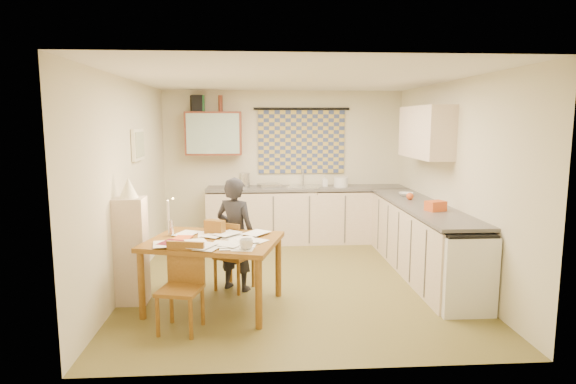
{
  "coord_description": "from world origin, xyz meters",
  "views": [
    {
      "loc": [
        -0.47,
        -5.87,
        2.0
      ],
      "look_at": [
        -0.06,
        0.2,
        1.1
      ],
      "focal_mm": 30.0,
      "sensor_mm": 36.0,
      "label": 1
    }
  ],
  "objects": [
    {
      "name": "wall_back",
      "position": [
        0.0,
        2.26,
        1.25
      ],
      "size": [
        4.0,
        0.02,
        2.5
      ],
      "primitive_type": "cube",
      "color": "beige",
      "rests_on": "floor"
    },
    {
      "name": "wall_cabinet_glass",
      "position": [
        -1.15,
        1.91,
        1.8
      ],
      "size": [
        0.84,
        0.02,
        0.64
      ],
      "primitive_type": "cube",
      "color": "#99B2A5",
      "rests_on": "wall_back"
    },
    {
      "name": "upper_cabinet_right",
      "position": [
        1.83,
        0.55,
        1.85
      ],
      "size": [
        0.34,
        1.3,
        0.7
      ],
      "primitive_type": "cube",
      "color": "beige",
      "rests_on": "wall_right"
    },
    {
      "name": "bottle_green",
      "position": [
        -1.32,
        2.08,
        2.28
      ],
      "size": [
        0.08,
        0.08,
        0.26
      ],
      "primitive_type": "cylinder",
      "rotation": [
        0.0,
        0.0,
        0.08
      ],
      "color": "#195926",
      "rests_on": "wall_cabinet"
    },
    {
      "name": "counter_right",
      "position": [
        1.7,
        0.21,
        0.45
      ],
      "size": [
        0.62,
        2.95,
        0.92
      ],
      "color": "beige",
      "rests_on": "floor"
    },
    {
      "name": "mixing_bowl",
      "position": [
        0.93,
        1.95,
        1.0
      ],
      "size": [
        0.29,
        0.29,
        0.16
      ],
      "primitive_type": "cylinder",
      "rotation": [
        0.0,
        0.0,
        0.24
      ],
      "color": "white",
      "rests_on": "counter_back"
    },
    {
      "name": "magazine",
      "position": [
        -1.44,
        -0.98,
        0.76
      ],
      "size": [
        0.37,
        0.38,
        0.02
      ],
      "primitive_type": "imported",
      "rotation": [
        0.0,
        0.0,
        -0.4
      ],
      "color": "maroon",
      "rests_on": "dining_table"
    },
    {
      "name": "wall_cabinet",
      "position": [
        -1.15,
        2.08,
        1.8
      ],
      "size": [
        0.9,
        0.34,
        0.7
      ],
      "primitive_type": "cube",
      "color": "maroon",
      "rests_on": "wall_back"
    },
    {
      "name": "wall_left",
      "position": [
        -2.01,
        0.0,
        1.25
      ],
      "size": [
        0.02,
        4.5,
        2.5
      ],
      "primitive_type": "cube",
      "color": "beige",
      "rests_on": "floor"
    },
    {
      "name": "counter_back",
      "position": [
        0.38,
        1.95,
        0.45
      ],
      "size": [
        3.3,
        0.62,
        0.92
      ],
      "color": "beige",
      "rests_on": "floor"
    },
    {
      "name": "candle_flame",
      "position": [
        -1.37,
        -0.63,
        1.16
      ],
      "size": [
        0.02,
        0.02,
        0.02
      ],
      "primitive_type": "sphere",
      "color": "#FFCC66",
      "rests_on": "dining_table"
    },
    {
      "name": "floor",
      "position": [
        0.0,
        0.0,
        -0.01
      ],
      "size": [
        4.0,
        4.5,
        0.02
      ],
      "primitive_type": "cube",
      "color": "brown",
      "rests_on": "ground"
    },
    {
      "name": "framed_print",
      "position": [
        -1.97,
        0.4,
        1.7
      ],
      "size": [
        0.04,
        0.5,
        0.4
      ],
      "primitive_type": "cube",
      "color": "white",
      "rests_on": "wall_left"
    },
    {
      "name": "tap",
      "position": [
        0.32,
        2.13,
        1.06
      ],
      "size": [
        0.04,
        0.04,
        0.28
      ],
      "primitive_type": "cylinder",
      "rotation": [
        0.0,
        0.0,
        0.24
      ],
      "color": "silver",
      "rests_on": "counter_back"
    },
    {
      "name": "dining_table",
      "position": [
        -0.93,
        -0.83,
        0.38
      ],
      "size": [
        1.56,
        1.33,
        0.75
      ],
      "rotation": [
        0.0,
        0.0,
        -0.26
      ],
      "color": "brown",
      "rests_on": "floor"
    },
    {
      "name": "papers",
      "position": [
        -0.85,
        -0.95,
        0.76
      ],
      "size": [
        1.24,
        0.98,
        0.03
      ],
      "rotation": [
        0.0,
        0.0,
        -0.26
      ],
      "color": "white",
      "rests_on": "dining_table"
    },
    {
      "name": "dish_rack",
      "position": [
        -0.25,
        1.95,
        0.95
      ],
      "size": [
        0.41,
        0.38,
        0.06
      ],
      "primitive_type": "cube",
      "rotation": [
        0.0,
        0.0,
        0.25
      ],
      "color": "silver",
      "rests_on": "counter_back"
    },
    {
      "name": "wall_right",
      "position": [
        2.01,
        0.0,
        1.25
      ],
      "size": [
        0.02,
        4.5,
        2.5
      ],
      "primitive_type": "cube",
      "color": "beige",
      "rests_on": "floor"
    },
    {
      "name": "letter_rack",
      "position": [
        -0.93,
        -0.6,
        0.83
      ],
      "size": [
        0.24,
        0.18,
        0.16
      ],
      "primitive_type": "cube",
      "rotation": [
        0.0,
        0.0,
        -0.44
      ],
      "color": "brown",
      "rests_on": "dining_table"
    },
    {
      "name": "speaker",
      "position": [
        -1.42,
        2.08,
        2.28
      ],
      "size": [
        0.21,
        0.24,
        0.26
      ],
      "primitive_type": "cube",
      "rotation": [
        0.0,
        0.0,
        0.31
      ],
      "color": "black",
      "rests_on": "wall_cabinet"
    },
    {
      "name": "shelf_stand",
      "position": [
        -1.84,
        -0.65,
        0.59
      ],
      "size": [
        0.32,
        0.3,
        1.18
      ],
      "primitive_type": "cube",
      "color": "beige",
      "rests_on": "floor"
    },
    {
      "name": "window_blind",
      "position": [
        0.3,
        2.22,
        1.65
      ],
      "size": [
        1.45,
        0.03,
        1.05
      ],
      "primitive_type": "cube",
      "color": "#394878",
      "rests_on": "wall_back"
    },
    {
      "name": "fruit_orange",
      "position": [
        1.65,
        0.56,
        0.97
      ],
      "size": [
        0.1,
        0.1,
        0.1
      ],
      "primitive_type": "sphere",
      "color": "#D85521",
      "rests_on": "counter_right"
    },
    {
      "name": "lampshade",
      "position": [
        -1.84,
        -0.65,
        1.29
      ],
      "size": [
        0.2,
        0.2,
        0.22
      ],
      "primitive_type": "cone",
      "color": "white",
      "rests_on": "shelf_stand"
    },
    {
      "name": "person",
      "position": [
        -0.72,
        -0.3,
        0.68
      ],
      "size": [
        0.76,
        0.73,
        1.35
      ],
      "primitive_type": "imported",
      "rotation": [
        0.0,
        0.0,
        2.66
      ],
      "color": "black",
      "rests_on": "floor"
    },
    {
      "name": "soap_bottle",
      "position": [
        0.67,
        2.0,
        1.01
      ],
      "size": [
        0.1,
        0.1,
        0.18
      ],
      "primitive_type": "imported",
      "rotation": [
        0.0,
        0.0,
        0.09
      ],
      "color": "white",
      "rests_on": "counter_back"
    },
    {
      "name": "print_canvas",
      "position": [
        -1.95,
        0.4,
        1.7
      ],
      "size": [
        0.01,
        0.42,
        0.32
      ],
      "primitive_type": "cube",
      "color": "beige",
      "rests_on": "wall_left"
    },
    {
      "name": "stove",
      "position": [
        1.7,
        -1.07,
        0.43
      ],
      "size": [
        0.56,
        0.56,
        0.87
      ],
      "color": "white",
      "rests_on": "floor"
    },
    {
      "name": "orange_box",
      "position": [
        -1.28,
        -1.07,
        0.77
      ],
      "size": [
        0.14,
        0.12,
        0.04
      ],
      "primitive_type": "cube",
      "rotation": [
        0.0,
        0.0,
        -0.45
      ],
      "color": "#D85521",
      "rests_on": "dining_table"
    },
    {
      "name": "candle",
      "position": [
        -1.42,
        -0.67,
        1.04
      ],
      "size": [
        0.03,
        0.03,
        0.22
      ],
      "primitive_type": "cylinder",
      "rotation": [
        0.0,
        0.0,
        -0.26
      ],
      "color": "white",
      "rests_on": "dining_table"
    },
    {
      "name": "book",
      "position": [
        -1.35,
        -0.8,
        0.76
      ],
      "size": [
        0.24,
        0.29,
        0.02
      ],
      "primitive_type": "imported",
      "rotation": [
        0.0,
        0.0,
        -0.14
      ],
      "color": "#D85521",
      "rests_on": "dining_table"
    },
    {
      "name": "curtain_rod",
      "position": [
        0.3,
        2.2,
        2.2
      ],
      "size": [
        1.6,
        0.04,
        0.04
      ],
      "primitive_type": "cylinder",
      "rotation": [
        0.0,
        1.57,
        0.0
      ],
      "color": "black",
      "rests_on": "wall_back"
    },
    {
      "name": "bottle_brown",
      "position": [
        -1.03,
        2.08,
        2.28
      ],
      "size": [
        0.08,
        0.08,
        0.26
      ],
      "primitive_type": "cylinder",
      "rotation": [
        0.0,
        0.0,
        0.22
      ],
      "color": "maroon",
      "rests_on": "wall_cabinet"
    },
    {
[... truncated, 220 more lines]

